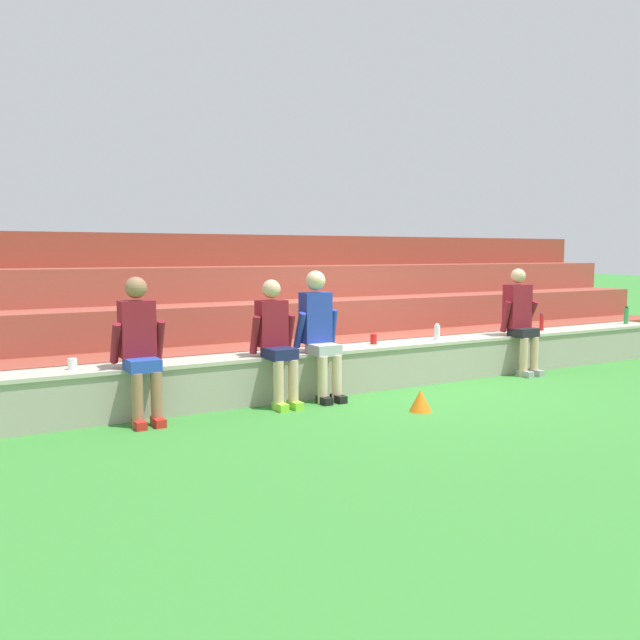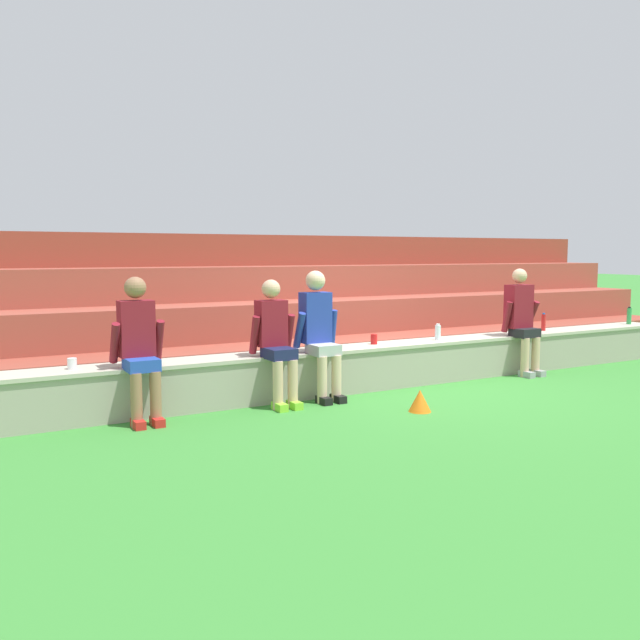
% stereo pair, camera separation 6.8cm
% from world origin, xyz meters
% --- Properties ---
extents(ground_plane, '(80.00, 80.00, 0.00)m').
position_xyz_m(ground_plane, '(0.00, 0.00, 0.00)').
color(ground_plane, '#388433').
extents(stone_seating_wall, '(9.44, 0.52, 0.53)m').
position_xyz_m(stone_seating_wall, '(0.00, 0.24, 0.28)').
color(stone_seating_wall, '#A8A08E').
rests_on(stone_seating_wall, ground).
extents(brick_bleachers, '(12.47, 3.01, 1.93)m').
position_xyz_m(brick_bleachers, '(0.00, 2.69, 0.72)').
color(brick_bleachers, '#984132').
rests_on(brick_bleachers, ground).
extents(person_far_left, '(0.51, 0.55, 1.42)m').
position_xyz_m(person_far_left, '(-3.43, -0.02, 0.76)').
color(person_far_left, '#996B4C').
rests_on(person_far_left, ground).
extents(person_left_of_center, '(0.50, 0.59, 1.36)m').
position_xyz_m(person_left_of_center, '(-1.96, -0.02, 0.72)').
color(person_left_of_center, '#DBAD89').
rests_on(person_left_of_center, ground).
extents(person_center, '(0.51, 0.58, 1.45)m').
position_xyz_m(person_center, '(-1.40, 0.01, 0.78)').
color(person_center, beige).
rests_on(person_center, ground).
extents(person_right_of_center, '(0.54, 0.49, 1.44)m').
position_xyz_m(person_right_of_center, '(1.74, -0.00, 0.77)').
color(person_right_of_center, '#DBAD89').
rests_on(person_right_of_center, ground).
extents(water_bottle_center_gap, '(0.06, 0.06, 0.26)m').
position_xyz_m(water_bottle_center_gap, '(2.48, 0.28, 0.65)').
color(water_bottle_center_gap, red).
rests_on(water_bottle_center_gap, stone_seating_wall).
extents(water_bottle_near_right, '(0.07, 0.07, 0.28)m').
position_xyz_m(water_bottle_near_right, '(4.35, 0.24, 0.66)').
color(water_bottle_near_right, green).
rests_on(water_bottle_near_right, stone_seating_wall).
extents(water_bottle_near_left, '(0.07, 0.07, 0.21)m').
position_xyz_m(water_bottle_near_left, '(0.47, 0.21, 0.63)').
color(water_bottle_near_left, silver).
rests_on(water_bottle_near_left, stone_seating_wall).
extents(water_bottle_mid_right, '(0.07, 0.07, 0.21)m').
position_xyz_m(water_bottle_mid_right, '(-1.08, 0.29, 0.62)').
color(water_bottle_mid_right, blue).
rests_on(water_bottle_mid_right, stone_seating_wall).
extents(plastic_cup_right_end, '(0.08, 0.08, 0.12)m').
position_xyz_m(plastic_cup_right_end, '(-0.46, 0.30, 0.59)').
color(plastic_cup_right_end, red).
rests_on(plastic_cup_right_end, stone_seating_wall).
extents(plastic_cup_middle, '(0.09, 0.09, 0.11)m').
position_xyz_m(plastic_cup_middle, '(-4.01, 0.27, 0.58)').
color(plastic_cup_middle, white).
rests_on(plastic_cup_middle, stone_seating_wall).
extents(sports_cone, '(0.24, 0.24, 0.23)m').
position_xyz_m(sports_cone, '(-0.80, -1.05, 0.11)').
color(sports_cone, orange).
rests_on(sports_cone, ground).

